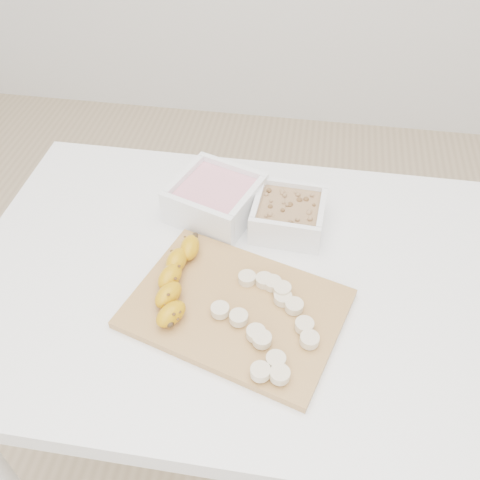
# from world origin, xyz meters

# --- Properties ---
(ground) EXTENTS (3.50, 3.50, 0.00)m
(ground) POSITION_xyz_m (0.00, 0.00, 0.00)
(ground) COLOR #C6AD89
(ground) RESTS_ON ground
(table) EXTENTS (1.00, 0.70, 0.75)m
(table) POSITION_xyz_m (0.00, 0.00, 0.65)
(table) COLOR white
(table) RESTS_ON ground
(bowl_yogurt) EXTENTS (0.20, 0.20, 0.07)m
(bowl_yogurt) POSITION_xyz_m (-0.07, 0.16, 0.79)
(bowl_yogurt) COLOR white
(bowl_yogurt) RESTS_ON table
(bowl_granola) EXTENTS (0.14, 0.14, 0.06)m
(bowl_granola) POSITION_xyz_m (0.08, 0.14, 0.78)
(bowl_granola) COLOR white
(bowl_granola) RESTS_ON table
(cutting_board) EXTENTS (0.41, 0.34, 0.01)m
(cutting_board) POSITION_xyz_m (0.01, -0.08, 0.76)
(cutting_board) COLOR #AE8445
(cutting_board) RESTS_ON table
(banana) EXTENTS (0.09, 0.21, 0.03)m
(banana) POSITION_xyz_m (-0.10, -0.06, 0.78)
(banana) COLOR #BE8607
(banana) RESTS_ON cutting_board
(banana_slices) EXTENTS (0.18, 0.22, 0.02)m
(banana_slices) POSITION_xyz_m (0.07, -0.11, 0.77)
(banana_slices) COLOR beige
(banana_slices) RESTS_ON cutting_board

